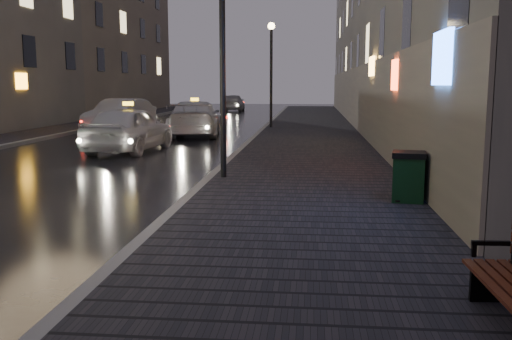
# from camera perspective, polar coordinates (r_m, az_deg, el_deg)

# --- Properties ---
(ground) EXTENTS (120.00, 120.00, 0.00)m
(ground) POSITION_cam_1_polar(r_m,az_deg,el_deg) (8.73, -21.75, -7.79)
(ground) COLOR black
(ground) RESTS_ON ground
(sidewalk) EXTENTS (4.60, 58.00, 0.15)m
(sidewalk) POSITION_cam_1_polar(r_m,az_deg,el_deg) (28.51, 5.48, 3.97)
(sidewalk) COLOR black
(sidewalk) RESTS_ON ground
(curb) EXTENTS (0.20, 58.00, 0.15)m
(curb) POSITION_cam_1_polar(r_m,az_deg,el_deg) (28.62, 0.66, 4.02)
(curb) COLOR slate
(curb) RESTS_ON ground
(sidewalk_far) EXTENTS (2.40, 58.00, 0.15)m
(sidewalk_far) POSITION_cam_1_polar(r_m,az_deg,el_deg) (31.19, -18.40, 3.97)
(sidewalk_far) COLOR black
(sidewalk_far) RESTS_ON ground
(curb_far) EXTENTS (0.20, 58.00, 0.15)m
(curb_far) POSITION_cam_1_polar(r_m,az_deg,el_deg) (30.69, -16.18, 4.00)
(curb_far) COLOR slate
(curb_far) RESTS_ON ground
(building_near) EXTENTS (1.80, 50.00, 13.00)m
(building_near) POSITION_cam_1_polar(r_m,az_deg,el_deg) (32.83, 11.48, 15.69)
(building_near) COLOR #605B54
(building_near) RESTS_ON ground
(building_far_c) EXTENTS (6.00, 22.00, 11.00)m
(building_far_c) POSITION_cam_1_polar(r_m,az_deg,el_deg) (49.69, -15.33, 11.94)
(building_far_c) COLOR #6B6051
(building_far_c) RESTS_ON ground
(lamp_near) EXTENTS (0.36, 0.36, 5.28)m
(lamp_near) POSITION_cam_1_polar(r_m,az_deg,el_deg) (13.63, -3.38, 13.30)
(lamp_near) COLOR black
(lamp_near) RESTS_ON sidewalk
(lamp_far) EXTENTS (0.36, 0.36, 5.28)m
(lamp_far) POSITION_cam_1_polar(r_m,az_deg,el_deg) (29.51, 1.53, 10.79)
(lamp_far) COLOR black
(lamp_far) RESTS_ON sidewalk
(trash_bin) EXTENTS (0.72, 0.72, 0.95)m
(trash_bin) POSITION_cam_1_polar(r_m,az_deg,el_deg) (11.23, 15.00, -0.59)
(trash_bin) COLOR black
(trash_bin) RESTS_ON sidewalk
(taxi_near) EXTENTS (2.29, 4.89, 1.62)m
(taxi_near) POSITION_cam_1_polar(r_m,az_deg,el_deg) (20.50, -12.59, 4.04)
(taxi_near) COLOR silver
(taxi_near) RESTS_ON ground
(car_left_mid) EXTENTS (2.37, 5.16, 1.64)m
(car_left_mid) POSITION_cam_1_polar(r_m,az_deg,el_deg) (28.83, -13.41, 5.31)
(car_left_mid) COLOR #9B9BA3
(car_left_mid) RESTS_ON ground
(taxi_mid) EXTENTS (2.90, 5.74, 1.60)m
(taxi_mid) POSITION_cam_1_polar(r_m,az_deg,el_deg) (26.29, -6.13, 5.15)
(taxi_mid) COLOR silver
(taxi_mid) RESTS_ON ground
(car_far) EXTENTS (1.91, 4.47, 1.50)m
(car_far) POSITION_cam_1_polar(r_m,az_deg,el_deg) (49.50, -2.32, 6.75)
(car_far) COLOR gray
(car_far) RESTS_ON ground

